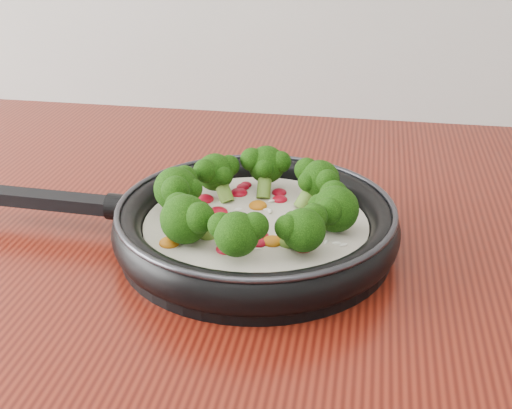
# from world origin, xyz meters

# --- Properties ---
(skillet) EXTENTS (0.46, 0.31, 0.08)m
(skillet) POSITION_xyz_m (-0.09, 1.04, 0.93)
(skillet) COLOR black
(skillet) RESTS_ON counter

